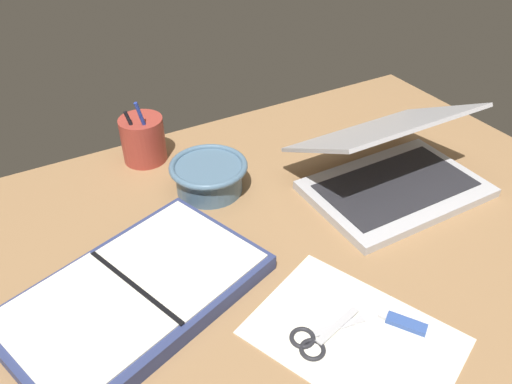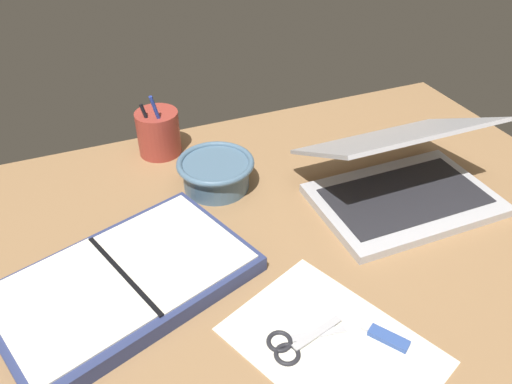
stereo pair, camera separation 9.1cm
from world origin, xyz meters
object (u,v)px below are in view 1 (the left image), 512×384
Objects in this scene: laptop at (391,168)px; bowl at (209,175)px; planner at (136,293)px; scissors at (315,339)px; pen_cup at (143,139)px.

laptop is 37.17cm from bowl.
scissors is at bearing -64.76° from planner.
laptop is 2.21× the size of bowl.
planner is (-55.60, -3.54, -3.30)cm from laptop.
bowl is at bearing 83.51° from scissors.
bowl is 31.17cm from planner.
laptop is 55.82cm from planner.
bowl reaches higher than planner.
bowl reaches higher than scissors.
pen_cup is 1.28× the size of scissors.
laptop is at bearing -15.56° from planner.
laptop is 43.10cm from scissors.
laptop reaches higher than bowl.
planner is at bearing -111.54° from pen_cup.
laptop reaches higher than planner.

